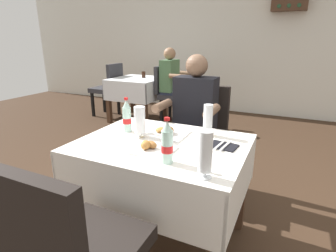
{
  "coord_description": "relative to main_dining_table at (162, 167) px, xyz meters",
  "views": [
    {
      "loc": [
        0.72,
        -1.5,
        1.37
      ],
      "look_at": [
        -0.0,
        0.05,
        0.82
      ],
      "focal_mm": 28.73,
      "sensor_mm": 36.0,
      "label": 1
    }
  ],
  "objects": [
    {
      "name": "background_table_tumbler",
      "position": [
        -1.67,
        2.64,
        0.23
      ],
      "size": [
        0.06,
        0.06,
        0.11
      ],
      "primitive_type": "cylinder",
      "color": "black",
      "rests_on": "background_dining_table"
    },
    {
      "name": "background_dining_table",
      "position": [
        -1.74,
        2.55,
        -0.01
      ],
      "size": [
        0.83,
        0.87,
        0.74
      ],
      "color": "white",
      "rests_on": "ground"
    },
    {
      "name": "background_chair_right",
      "position": [
        -1.12,
        2.55,
        -0.01
      ],
      "size": [
        0.5,
        0.44,
        0.97
      ],
      "color": "#2D2D33",
      "rests_on": "ground"
    },
    {
      "name": "back_wall",
      "position": [
        0.0,
        3.94,
        1.0
      ],
      "size": [
        11.0,
        0.12,
        3.12
      ],
      "primitive_type": "cube",
      "color": "silver",
      "rests_on": "ground"
    },
    {
      "name": "cola_bottle_primary",
      "position": [
        0.16,
        -0.26,
        0.29
      ],
      "size": [
        0.06,
        0.06,
        0.25
      ],
      "color": "silver",
      "rests_on": "main_dining_table"
    },
    {
      "name": "beer_glass_left",
      "position": [
        -0.16,
        0.01,
        0.29
      ],
      "size": [
        0.07,
        0.07,
        0.22
      ],
      "color": "white",
      "rests_on": "main_dining_table"
    },
    {
      "name": "chair_far_diner_seat",
      "position": [
        -0.0,
        0.81,
        -0.01
      ],
      "size": [
        0.44,
        0.5,
        0.97
      ],
      "color": "black",
      "rests_on": "ground"
    },
    {
      "name": "seated_diner_far",
      "position": [
        -0.04,
        0.7,
        0.15
      ],
      "size": [
        0.5,
        0.46,
        1.26
      ],
      "color": "#282D42",
      "rests_on": "ground"
    },
    {
      "name": "plate_near_camera",
      "position": [
        0.02,
        -0.15,
        0.19
      ],
      "size": [
        0.22,
        0.22,
        0.07
      ],
      "color": "white",
      "rests_on": "main_dining_table"
    },
    {
      "name": "background_chair_left",
      "position": [
        -2.36,
        2.55,
        -0.01
      ],
      "size": [
        0.5,
        0.44,
        0.97
      ],
      "color": "#2D2D33",
      "rests_on": "ground"
    },
    {
      "name": "main_dining_table",
      "position": [
        0.0,
        0.0,
        0.0
      ],
      "size": [
        1.07,
        0.83,
        0.74
      ],
      "color": "white",
      "rests_on": "ground"
    },
    {
      "name": "ground_plane",
      "position": [
        0.0,
        0.05,
        -0.57
      ],
      "size": [
        11.0,
        11.0,
        0.0
      ],
      "primitive_type": "plane",
      "color": "#382619"
    },
    {
      "name": "beer_glass_middle",
      "position": [
        0.23,
        0.26,
        0.29
      ],
      "size": [
        0.07,
        0.07,
        0.22
      ],
      "color": "white",
      "rests_on": "main_dining_table"
    },
    {
      "name": "beer_glass_right",
      "position": [
        0.4,
        -0.33,
        0.3
      ],
      "size": [
        0.07,
        0.07,
        0.24
      ],
      "color": "white",
      "rests_on": "main_dining_table"
    },
    {
      "name": "background_patron",
      "position": [
        -1.07,
        2.55,
        0.15
      ],
      "size": [
        0.46,
        0.5,
        1.26
      ],
      "color": "#282D42",
      "rests_on": "ground"
    },
    {
      "name": "plate_far_diner",
      "position": [
        -0.03,
        0.14,
        0.2
      ],
      "size": [
        0.26,
        0.26,
        0.06
      ],
      "color": "white",
      "rests_on": "main_dining_table"
    },
    {
      "name": "cola_bottle_secondary",
      "position": [
        -0.32,
        0.09,
        0.29
      ],
      "size": [
        0.06,
        0.06,
        0.25
      ],
      "color": "silver",
      "rests_on": "main_dining_table"
    },
    {
      "name": "napkin_cutlery_set",
      "position": [
        0.38,
        0.09,
        0.18
      ],
      "size": [
        0.18,
        0.19,
        0.01
      ],
      "color": "black",
      "rests_on": "main_dining_table"
    },
    {
      "name": "chair_near_camera_side",
      "position": [
        -0.0,
        -0.81,
        -0.01
      ],
      "size": [
        0.44,
        0.5,
        0.97
      ],
      "color": "black",
      "rests_on": "ground"
    }
  ]
}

